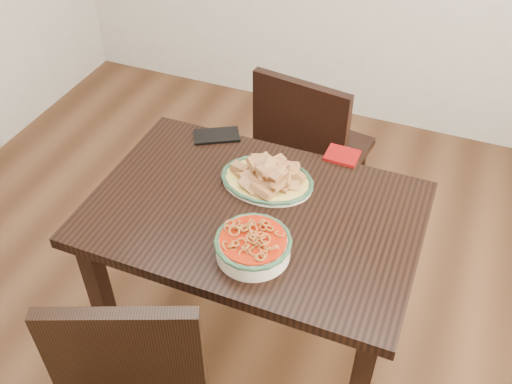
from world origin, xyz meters
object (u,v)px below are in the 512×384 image
at_px(chair_far, 308,149).
at_px(fish_plate, 267,173).
at_px(smartphone, 216,136).
at_px(noodle_bowl, 253,244).
at_px(dining_table, 254,233).

xyz_separation_m(chair_far, fish_plate, (0.01, -0.56, 0.30)).
xyz_separation_m(chair_far, smartphone, (-0.26, -0.38, 0.26)).
height_order(noodle_bowl, smartphone, noodle_bowl).
bearing_deg(dining_table, chair_far, 91.80).
distance_m(dining_table, chair_far, 0.71).
bearing_deg(noodle_bowl, dining_table, 111.59).
xyz_separation_m(noodle_bowl, smartphone, (-0.35, 0.50, -0.04)).
bearing_deg(fish_plate, smartphone, 146.91).
xyz_separation_m(dining_table, chair_far, (-0.02, 0.70, -0.14)).
distance_m(dining_table, fish_plate, 0.21).
distance_m(fish_plate, noodle_bowl, 0.33).
distance_m(fish_plate, smartphone, 0.33).
height_order(chair_far, fish_plate, chair_far).
relative_size(noodle_bowl, smartphone, 1.36).
bearing_deg(smartphone, dining_table, -78.24).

